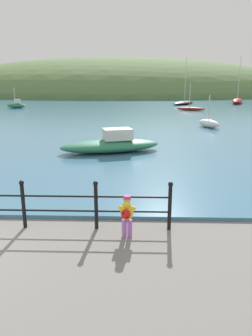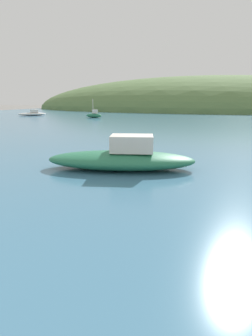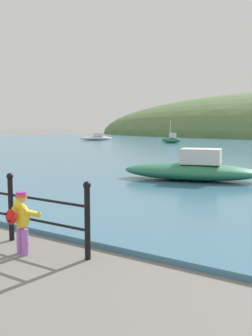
# 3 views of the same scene
# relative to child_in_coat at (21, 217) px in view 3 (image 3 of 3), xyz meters

# --- Properties ---
(child_in_coat) EXTENTS (0.41, 0.55, 1.00)m
(child_in_coat) POSITION_rel_child_in_coat_xyz_m (0.00, 0.00, 0.00)
(child_in_coat) COLOR #AD66C6
(child_in_coat) RESTS_ON ground
(boat_far_left) EXTENTS (2.25, 0.89, 2.29)m
(boat_far_left) POSITION_rel_child_in_coat_xyz_m (-13.58, 30.81, -0.17)
(boat_far_left) COLOR #287551
(boat_far_left) RESTS_ON water
(boat_twin_mast) EXTENTS (5.02, 2.91, 1.10)m
(boat_twin_mast) POSITION_rel_child_in_coat_xyz_m (-0.99, 8.43, -0.15)
(boat_twin_mast) COLOR #287551
(boat_twin_mast) RESTS_ON water
(boat_white_sailboat) EXTENTS (3.55, 3.45, 0.84)m
(boat_white_sailboat) POSITION_rel_child_in_coat_xyz_m (-23.85, 31.68, -0.23)
(boat_white_sailboat) COLOR silver
(boat_white_sailboat) RESTS_ON water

